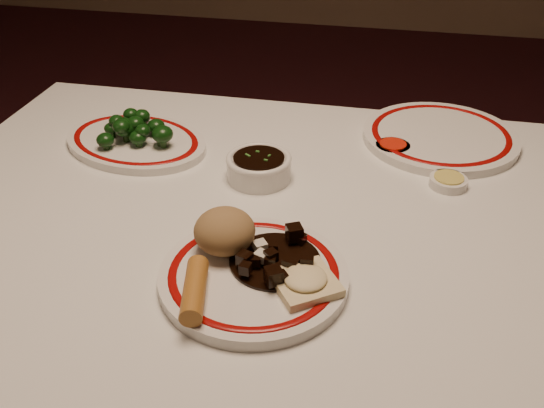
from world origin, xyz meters
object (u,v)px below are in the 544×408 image
at_px(main_plate, 254,276).
at_px(fried_wonton, 305,281).
at_px(stirfry_heap, 276,259).
at_px(broccoli_plate, 136,141).
at_px(dining_table, 264,264).
at_px(rice_mound, 225,231).
at_px(soy_bowl, 259,168).
at_px(spring_roll, 195,290).
at_px(broccoli_pile, 136,127).

distance_m(main_plate, fried_wonton, 0.08).
relative_size(stirfry_heap, broccoli_plate, 0.38).
height_order(dining_table, stirfry_heap, stirfry_heap).
bearing_deg(rice_mound, main_plate, -38.82).
relative_size(dining_table, soy_bowl, 10.83).
distance_m(fried_wonton, stirfry_heap, 0.06).
relative_size(main_plate, broccoli_plate, 0.88).
xyz_separation_m(main_plate, rice_mound, (-0.05, 0.04, 0.04)).
bearing_deg(fried_wonton, main_plate, 167.76).
relative_size(dining_table, main_plate, 4.02).
xyz_separation_m(stirfry_heap, broccoli_plate, (-0.34, 0.32, -0.02)).
distance_m(main_plate, stirfry_heap, 0.04).
xyz_separation_m(rice_mound, spring_roll, (-0.01, -0.11, -0.02)).
distance_m(dining_table, main_plate, 0.18).
relative_size(main_plate, soy_bowl, 2.69).
height_order(rice_mound, broccoli_pile, rice_mound).
height_order(spring_roll, fried_wonton, spring_roll).
height_order(rice_mound, broccoli_plate, rice_mound).
bearing_deg(spring_roll, fried_wonton, 8.18).
bearing_deg(dining_table, spring_roll, -100.65).
bearing_deg(broccoli_plate, dining_table, -32.96).
bearing_deg(rice_mound, stirfry_heap, -13.21).
bearing_deg(main_plate, soy_bowl, 101.41).
relative_size(rice_mound, broccoli_pile, 0.60).
height_order(dining_table, fried_wonton, fried_wonton).
bearing_deg(fried_wonton, soy_bowl, 113.99).
bearing_deg(rice_mound, dining_table, 74.34).
bearing_deg(broccoli_plate, fried_wonton, -42.81).
bearing_deg(spring_roll, main_plate, 35.01).
xyz_separation_m(main_plate, soy_bowl, (-0.05, 0.27, 0.01)).
bearing_deg(spring_roll, rice_mound, 72.05).
bearing_deg(broccoli_plate, spring_roll, -58.32).
xyz_separation_m(stirfry_heap, broccoli_pile, (-0.33, 0.32, 0.01)).
height_order(dining_table, main_plate, main_plate).
height_order(rice_mound, stirfry_heap, rice_mound).
bearing_deg(main_plate, dining_table, 97.44).
bearing_deg(stirfry_heap, soy_bowl, 108.16).
bearing_deg(spring_roll, broccoli_pile, 108.67).
distance_m(fried_wonton, broccoli_pile, 0.52).
xyz_separation_m(rice_mound, fried_wonton, (0.12, -0.06, -0.02)).
relative_size(broccoli_plate, soy_bowl, 3.08).
bearing_deg(fried_wonton, stirfry_heap, 140.20).
height_order(stirfry_heap, broccoli_pile, broccoli_pile).
distance_m(rice_mound, stirfry_heap, 0.08).
height_order(rice_mound, soy_bowl, rice_mound).
height_order(main_plate, rice_mound, rice_mound).
relative_size(main_plate, broccoli_pile, 2.09).
bearing_deg(fried_wonton, spring_roll, -159.19).
xyz_separation_m(rice_mound, broccoli_plate, (-0.26, 0.30, -0.04)).
relative_size(rice_mound, spring_roll, 0.82).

